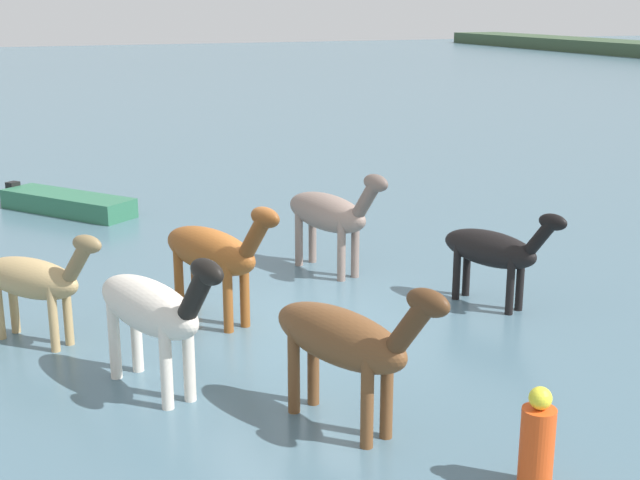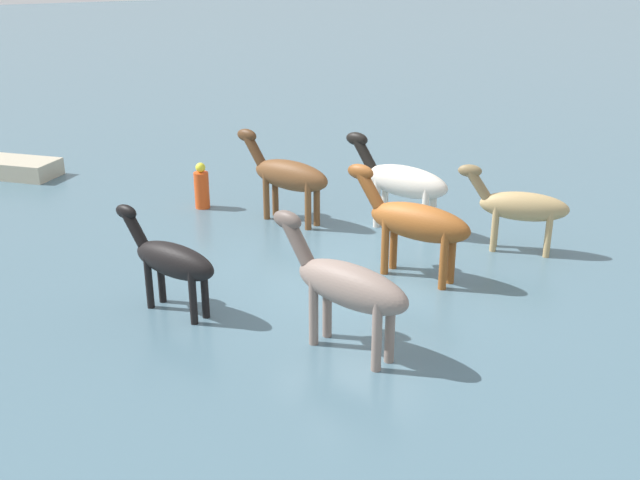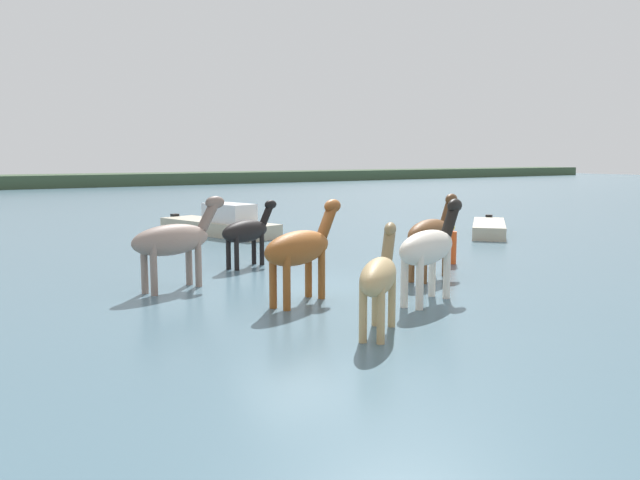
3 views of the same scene
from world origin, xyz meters
The scene contains 9 objects.
ground_plane centered at (0.00, 0.00, 0.00)m, with size 183.05×183.05×0.00m, color #476675.
horse_dun_straggler centered at (-0.66, -3.78, 0.99)m, with size 1.97×1.79×1.79m.
horse_pinto_flank centered at (1.65, -2.50, 1.14)m, with size 2.62×1.36×2.07m.
horse_lead centered at (-2.26, 1.56, 1.13)m, with size 2.63×1.21×2.05m.
horse_gray_outer centered at (0.44, 3.36, 0.97)m, with size 2.21×1.22×1.76m.
horse_mid_herd centered at (-0.57, -1.10, 1.14)m, with size 2.59×1.45×2.06m.
horse_chestnut_trailing centered at (3.47, -0.61, 1.12)m, with size 2.56×1.38×2.03m.
boat_motor_center centered at (-9.01, -2.51, 0.15)m, with size 3.43×2.97×0.71m.
buoy_channel_marker centered at (5.43, 0.71, 0.51)m, with size 0.36×0.36×1.14m.
Camera 1 is at (12.09, -4.35, 4.92)m, focal length 48.66 mm.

